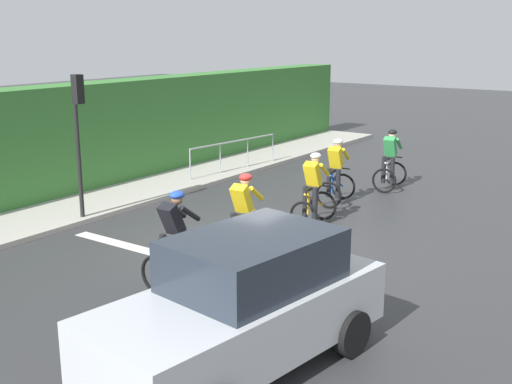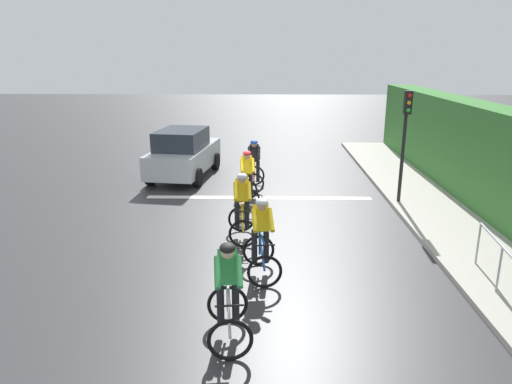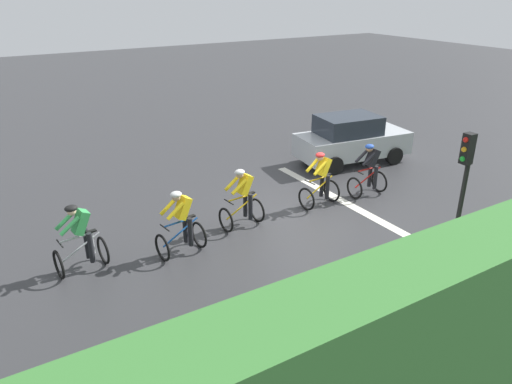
{
  "view_description": "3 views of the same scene",
  "coord_description": "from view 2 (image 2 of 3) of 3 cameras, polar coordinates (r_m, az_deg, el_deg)",
  "views": [
    {
      "loc": [
        7.18,
        -9.89,
        4.23
      ],
      "look_at": [
        -0.69,
        1.3,
        0.79
      ],
      "focal_mm": 44.61,
      "sensor_mm": 36.0,
      "label": 1
    },
    {
      "loc": [
        -0.25,
        12.74,
        4.33
      ],
      "look_at": [
        0.03,
        1.1,
        0.9
      ],
      "focal_mm": 33.13,
      "sensor_mm": 36.0,
      "label": 2
    },
    {
      "loc": [
        -9.85,
        7.83,
        6.07
      ],
      "look_at": [
        0.16,
        1.75,
        1.0
      ],
      "focal_mm": 33.92,
      "sensor_mm": 36.0,
      "label": 3
    }
  ],
  "objects": [
    {
      "name": "ground_plane",
      "position": [
        13.46,
        0.22,
        -2.36
      ],
      "size": [
        80.0,
        80.0,
        0.0
      ],
      "primitive_type": "plane",
      "color": "#333335"
    },
    {
      "name": "traffic_light_near_crossing",
      "position": [
        14.11,
        17.56,
        7.06
      ],
      "size": [
        0.21,
        0.31,
        3.34
      ],
      "color": "black",
      "rests_on": "ground"
    },
    {
      "name": "cyclist_lead",
      "position": [
        7.4,
        -3.38,
        -12.12
      ],
      "size": [
        0.8,
        1.15,
        1.66
      ],
      "color": "black",
      "rests_on": "ground"
    },
    {
      "name": "sidewalk_kerb",
      "position": [
        12.62,
        25.02,
        -4.98
      ],
      "size": [
        2.8,
        24.61,
        0.12
      ],
      "primitive_type": "cube",
      "color": "#ADA89E",
      "rests_on": "ground"
    },
    {
      "name": "cyclist_fourth",
      "position": [
        13.78,
        -1.09,
        1.55
      ],
      "size": [
        0.79,
        1.14,
        1.66
      ],
      "color": "black",
      "rests_on": "ground"
    },
    {
      "name": "road_marking_stop_line",
      "position": [
        14.73,
        0.32,
        -0.68
      ],
      "size": [
        7.0,
        0.3,
        0.01
      ],
      "primitive_type": "cube",
      "color": "silver",
      "rests_on": "ground"
    },
    {
      "name": "cyclist_trailing",
      "position": [
        15.47,
        -0.23,
        3.2
      ],
      "size": [
        0.69,
        1.08,
        1.66
      ],
      "color": "black",
      "rests_on": "ground"
    },
    {
      "name": "car_silver",
      "position": [
        17.22,
        -8.72,
        4.63
      ],
      "size": [
        2.3,
        4.29,
        1.76
      ],
      "color": "#B7BCC1",
      "rests_on": "ground"
    },
    {
      "name": "cyclist_second",
      "position": [
        9.41,
        0.64,
        -5.65
      ],
      "size": [
        0.82,
        1.16,
        1.66
      ],
      "color": "black",
      "rests_on": "ground"
    },
    {
      "name": "cyclist_mid",
      "position": [
        11.27,
        -1.69,
        -1.87
      ],
      "size": [
        0.78,
        1.14,
        1.66
      ],
      "color": "black",
      "rests_on": "ground"
    }
  ]
}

